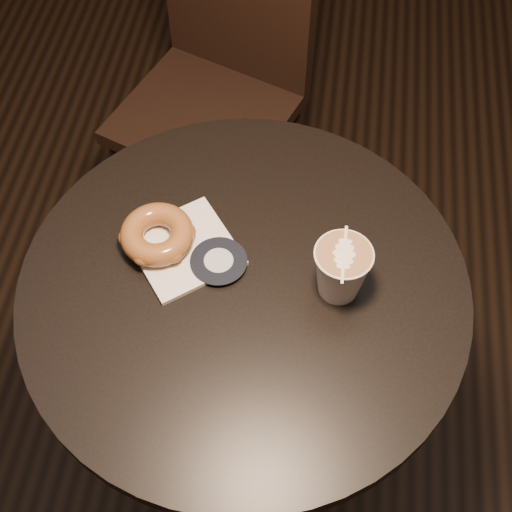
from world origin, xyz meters
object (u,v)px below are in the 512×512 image
at_px(latte_cup, 341,271).
at_px(pastry_bag, 184,249).
at_px(cafe_table, 245,342).
at_px(chair, 222,59).
at_px(doughnut, 157,234).

bearing_deg(latte_cup, pastry_bag, 171.23).
height_order(cafe_table, pastry_bag, pastry_bag).
bearing_deg(chair, pastry_bag, -64.00).
bearing_deg(doughnut, latte_cup, -8.71).
relative_size(chair, doughnut, 8.21).
relative_size(doughnut, latte_cup, 1.21).
xyz_separation_m(pastry_bag, doughnut, (-0.04, 0.01, 0.02)).
distance_m(doughnut, latte_cup, 0.29).
relative_size(cafe_table, doughnut, 6.39).
xyz_separation_m(cafe_table, latte_cup, (0.14, 0.01, 0.25)).
height_order(chair, doughnut, chair).
distance_m(cafe_table, doughnut, 0.27).
bearing_deg(pastry_bag, latte_cup, -46.22).
bearing_deg(chair, cafe_table, -56.55).
distance_m(pastry_bag, latte_cup, 0.25).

